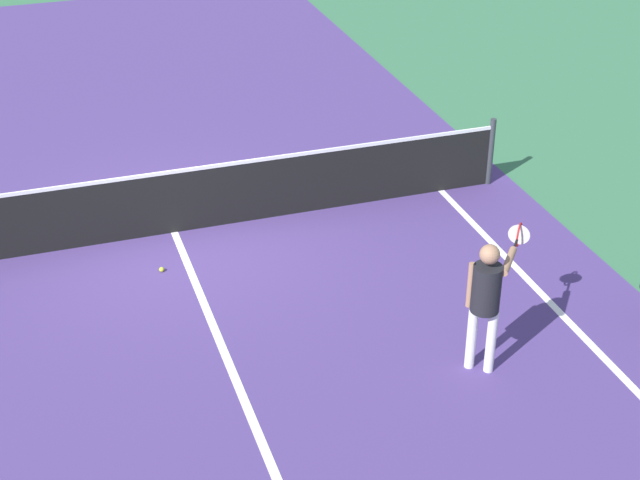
{
  "coord_description": "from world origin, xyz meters",
  "views": [
    {
      "loc": [
        -1.84,
        -12.04,
        6.74
      ],
      "look_at": [
        1.33,
        -2.52,
        1.0
      ],
      "focal_mm": 54.92,
      "sensor_mm": 36.0,
      "label": 1
    }
  ],
  "objects": [
    {
      "name": "ground_plane",
      "position": [
        0.0,
        0.0,
        0.0
      ],
      "size": [
        60.0,
        60.0,
        0.0
      ],
      "primitive_type": "plane",
      "color": "#38724C"
    },
    {
      "name": "court_surface_inbounds",
      "position": [
        0.0,
        0.0,
        0.0
      ],
      "size": [
        10.62,
        24.4,
        0.0
      ],
      "primitive_type": "cube",
      "color": "#4C387A",
      "rests_on": "ground_plane"
    },
    {
      "name": "line_center_service",
      "position": [
        0.0,
        -3.2,
        0.0
      ],
      "size": [
        0.1,
        6.4,
        0.01
      ],
      "primitive_type": "cube",
      "color": "white",
      "rests_on": "ground_plane"
    },
    {
      "name": "net",
      "position": [
        0.0,
        0.0,
        0.49
      ],
      "size": [
        9.89,
        0.09,
        1.07
      ],
      "color": "#33383D",
      "rests_on": "ground_plane"
    },
    {
      "name": "player_near",
      "position": [
        2.68,
        -4.18,
        1.0
      ],
      "size": [
        0.96,
        0.87,
        1.61
      ],
      "color": "white",
      "rests_on": "ground_plane"
    },
    {
      "name": "tennis_ball_near_net",
      "position": [
        -0.36,
        -1.0,
        0.03
      ],
      "size": [
        0.07,
        0.07,
        0.07
      ],
      "primitive_type": "sphere",
      "color": "#CCE033",
      "rests_on": "ground_plane"
    }
  ]
}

